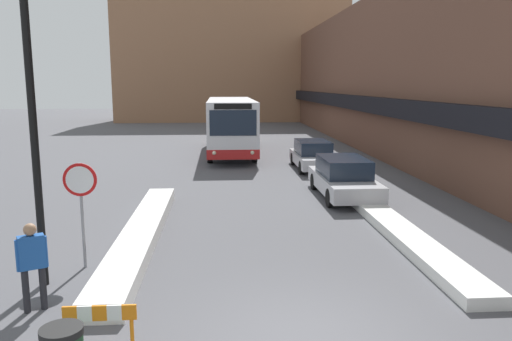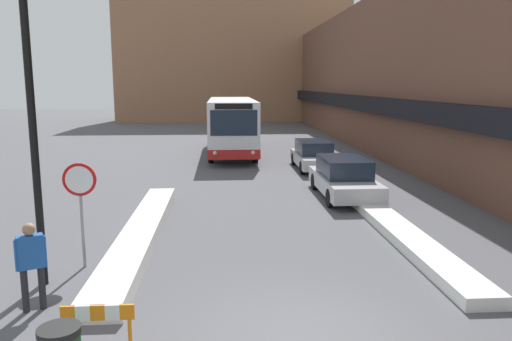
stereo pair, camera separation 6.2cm
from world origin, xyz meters
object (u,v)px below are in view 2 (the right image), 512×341
object	(u,v)px
city_bus	(232,124)
pedestrian	(31,259)
street_lamp	(43,82)
stop_sign	(80,192)
parked_car_middle	(314,155)
construction_barricade	(98,322)
parked_car_front	(344,178)

from	to	relation	value
city_bus	pedestrian	xyz separation A→B (m)	(-4.16, -21.19, -0.78)
street_lamp	city_bus	bearing A→B (deg)	78.22
stop_sign	street_lamp	world-z (taller)	street_lamp
parked_car_middle	construction_barricade	world-z (taller)	parked_car_middle
parked_car_middle	city_bus	bearing A→B (deg)	124.09
parked_car_middle	street_lamp	bearing A→B (deg)	-120.06
parked_car_middle	pedestrian	bearing A→B (deg)	-117.95
city_bus	street_lamp	world-z (taller)	street_lamp
city_bus	parked_car_front	size ratio (longest dim) A/B	2.35
street_lamp	construction_barricade	bearing A→B (deg)	-62.58
stop_sign	construction_barricade	distance (m)	4.51
parked_car_middle	street_lamp	distance (m)	16.60
parked_car_front	street_lamp	bearing A→B (deg)	-136.26
city_bus	parked_car_front	world-z (taller)	city_bus
parked_car_middle	pedestrian	distance (m)	17.34
city_bus	stop_sign	xyz separation A→B (m)	(-3.83, -18.95, -0.01)
parked_car_front	construction_barricade	world-z (taller)	parked_car_front
pedestrian	construction_barricade	bearing A→B (deg)	-75.78
parked_car_front	street_lamp	size ratio (longest dim) A/B	0.69
parked_car_front	parked_car_middle	distance (m)	6.27
parked_car_middle	street_lamp	xyz separation A→B (m)	(-8.12, -14.04, 3.54)
city_bus	stop_sign	size ratio (longest dim) A/B	4.56
stop_sign	street_lamp	distance (m)	2.67
parked_car_front	street_lamp	world-z (taller)	street_lamp
city_bus	stop_sign	bearing A→B (deg)	-101.42
street_lamp	pedestrian	xyz separation A→B (m)	(-0.00, -1.28, -3.24)
stop_sign	city_bus	bearing A→B (deg)	78.58
city_bus	street_lamp	bearing A→B (deg)	-101.78
parked_car_front	pedestrian	xyz separation A→B (m)	(-8.13, -9.05, 0.27)
parked_car_front	construction_barricade	xyz separation A→B (m)	(-6.46, -10.98, -0.08)
parked_car_front	parked_car_middle	size ratio (longest dim) A/B	1.07
parked_car_middle	stop_sign	world-z (taller)	stop_sign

